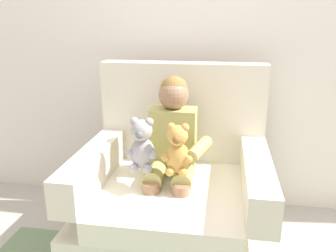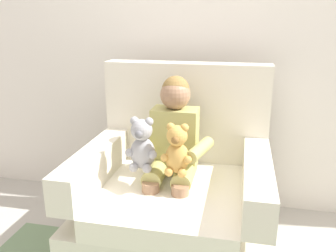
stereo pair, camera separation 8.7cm
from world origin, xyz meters
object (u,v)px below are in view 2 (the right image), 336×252
at_px(plush_honey, 177,151).
at_px(plush_grey, 142,145).
at_px(armchair, 176,196).
at_px(seated_child, 173,143).

height_order(plush_honey, plush_grey, plush_grey).
bearing_deg(armchair, seated_child, 138.00).
distance_m(seated_child, plush_honey, 0.18).
relative_size(armchair, plush_grey, 3.66).
relative_size(plush_honey, plush_grey, 0.94).
bearing_deg(plush_grey, seated_child, 42.69).
xyz_separation_m(seated_child, plush_honey, (0.06, -0.17, 0.02)).
xyz_separation_m(armchair, plush_honey, (0.03, -0.15, 0.35)).
distance_m(armchair, plush_honey, 0.38).
distance_m(armchair, plush_grey, 0.41).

